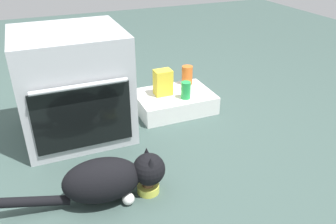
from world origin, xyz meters
TOP-DOWN VIEW (x-y plane):
  - ground at (0.00, 0.00)m, footprint 8.00×8.00m
  - oven at (0.01, 0.44)m, footprint 0.63×0.62m
  - pantry_cabinet at (0.70, 0.48)m, footprint 0.54×0.38m
  - food_bowl at (0.23, -0.28)m, footprint 0.11×0.11m
  - cat at (0.05, -0.26)m, footprint 0.77×0.25m
  - soda_can at (0.74, 0.38)m, footprint 0.07×0.07m
  - snack_bag at (0.62, 0.50)m, footprint 0.12×0.09m
  - sauce_jar at (0.86, 0.61)m, footprint 0.08×0.08m

SIDE VIEW (x-z plane):
  - ground at x=0.00m, z-range 0.00..0.00m
  - food_bowl at x=0.23m, z-range -0.01..0.06m
  - pantry_cabinet at x=0.70m, z-range 0.00..0.13m
  - cat at x=0.05m, z-range 0.01..0.24m
  - soda_can at x=0.74m, z-range 0.13..0.25m
  - sauce_jar at x=0.86m, z-range 0.13..0.27m
  - snack_bag at x=0.62m, z-range 0.13..0.31m
  - oven at x=0.01m, z-range 0.00..0.66m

